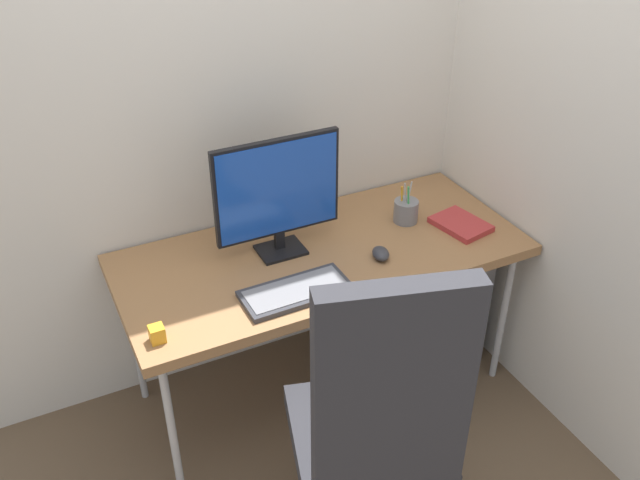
{
  "coord_description": "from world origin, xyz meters",
  "views": [
    {
      "loc": [
        -0.98,
        -1.97,
        2.17
      ],
      "look_at": [
        -0.04,
        -0.07,
        0.81
      ],
      "focal_mm": 38.76,
      "sensor_mm": 36.0,
      "label": 1
    }
  ],
  "objects_px": {
    "monitor": "(278,192)",
    "pen_holder": "(406,211)",
    "keyboard": "(296,291)",
    "mouse": "(381,254)",
    "office_chair": "(378,425)",
    "notebook": "(461,224)",
    "desk_clamp_accessory": "(157,334)",
    "filing_cabinet": "(420,300)"
  },
  "relations": [
    {
      "from": "office_chair",
      "to": "desk_clamp_accessory",
      "type": "height_order",
      "value": "office_chair"
    },
    {
      "from": "monitor",
      "to": "desk_clamp_accessory",
      "type": "bearing_deg",
      "value": -150.82
    },
    {
      "from": "pen_holder",
      "to": "notebook",
      "type": "distance_m",
      "value": 0.23
    },
    {
      "from": "filing_cabinet",
      "to": "desk_clamp_accessory",
      "type": "bearing_deg",
      "value": -167.2
    },
    {
      "from": "monitor",
      "to": "mouse",
      "type": "height_order",
      "value": "monitor"
    },
    {
      "from": "mouse",
      "to": "notebook",
      "type": "distance_m",
      "value": 0.41
    },
    {
      "from": "keyboard",
      "to": "filing_cabinet",
      "type": "bearing_deg",
      "value": 18.91
    },
    {
      "from": "monitor",
      "to": "keyboard",
      "type": "height_order",
      "value": "monitor"
    },
    {
      "from": "pen_holder",
      "to": "notebook",
      "type": "xyz_separation_m",
      "value": [
        0.18,
        -0.14,
        -0.04
      ]
    },
    {
      "from": "pen_holder",
      "to": "notebook",
      "type": "relative_size",
      "value": 0.82
    },
    {
      "from": "mouse",
      "to": "pen_holder",
      "type": "height_order",
      "value": "pen_holder"
    },
    {
      "from": "pen_holder",
      "to": "mouse",
      "type": "bearing_deg",
      "value": -140.17
    },
    {
      "from": "pen_holder",
      "to": "keyboard",
      "type": "bearing_deg",
      "value": -157.32
    },
    {
      "from": "filing_cabinet",
      "to": "monitor",
      "type": "relative_size",
      "value": 1.09
    },
    {
      "from": "office_chair",
      "to": "mouse",
      "type": "height_order",
      "value": "office_chair"
    },
    {
      "from": "mouse",
      "to": "pen_holder",
      "type": "bearing_deg",
      "value": 53.08
    },
    {
      "from": "filing_cabinet",
      "to": "keyboard",
      "type": "bearing_deg",
      "value": -161.09
    },
    {
      "from": "notebook",
      "to": "office_chair",
      "type": "bearing_deg",
      "value": -149.17
    },
    {
      "from": "desk_clamp_accessory",
      "to": "mouse",
      "type": "bearing_deg",
      "value": 6.08
    },
    {
      "from": "notebook",
      "to": "desk_clamp_accessory",
      "type": "distance_m",
      "value": 1.29
    },
    {
      "from": "office_chair",
      "to": "mouse",
      "type": "distance_m",
      "value": 0.77
    },
    {
      "from": "filing_cabinet",
      "to": "notebook",
      "type": "xyz_separation_m",
      "value": [
        0.07,
        -0.13,
        0.45
      ]
    },
    {
      "from": "notebook",
      "to": "monitor",
      "type": "bearing_deg",
      "value": 156.09
    },
    {
      "from": "pen_holder",
      "to": "notebook",
      "type": "height_order",
      "value": "pen_holder"
    },
    {
      "from": "filing_cabinet",
      "to": "mouse",
      "type": "distance_m",
      "value": 0.6
    },
    {
      "from": "mouse",
      "to": "desk_clamp_accessory",
      "type": "xyz_separation_m",
      "value": [
        -0.88,
        -0.09,
        0.01
      ]
    },
    {
      "from": "keyboard",
      "to": "mouse",
      "type": "relative_size",
      "value": 4.39
    },
    {
      "from": "keyboard",
      "to": "desk_clamp_accessory",
      "type": "distance_m",
      "value": 0.5
    },
    {
      "from": "office_chair",
      "to": "desk_clamp_accessory",
      "type": "bearing_deg",
      "value": 130.48
    },
    {
      "from": "office_chair",
      "to": "keyboard",
      "type": "distance_m",
      "value": 0.6
    },
    {
      "from": "pen_holder",
      "to": "desk_clamp_accessory",
      "type": "xyz_separation_m",
      "value": [
        -1.1,
        -0.28,
        -0.02
      ]
    },
    {
      "from": "filing_cabinet",
      "to": "monitor",
      "type": "bearing_deg",
      "value": 176.94
    },
    {
      "from": "monitor",
      "to": "pen_holder",
      "type": "distance_m",
      "value": 0.58
    },
    {
      "from": "desk_clamp_accessory",
      "to": "keyboard",
      "type": "bearing_deg",
      "value": 3.49
    },
    {
      "from": "office_chair",
      "to": "pen_holder",
      "type": "bearing_deg",
      "value": 53.91
    },
    {
      "from": "office_chair",
      "to": "pen_holder",
      "type": "distance_m",
      "value": 1.06
    },
    {
      "from": "mouse",
      "to": "pen_holder",
      "type": "relative_size",
      "value": 0.49
    },
    {
      "from": "mouse",
      "to": "office_chair",
      "type": "bearing_deg",
      "value": -107.43
    },
    {
      "from": "office_chair",
      "to": "notebook",
      "type": "distance_m",
      "value": 1.07
    },
    {
      "from": "keyboard",
      "to": "notebook",
      "type": "height_order",
      "value": "notebook"
    },
    {
      "from": "office_chair",
      "to": "mouse",
      "type": "relative_size",
      "value": 13.87
    },
    {
      "from": "monitor",
      "to": "desk_clamp_accessory",
      "type": "distance_m",
      "value": 0.68
    }
  ]
}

